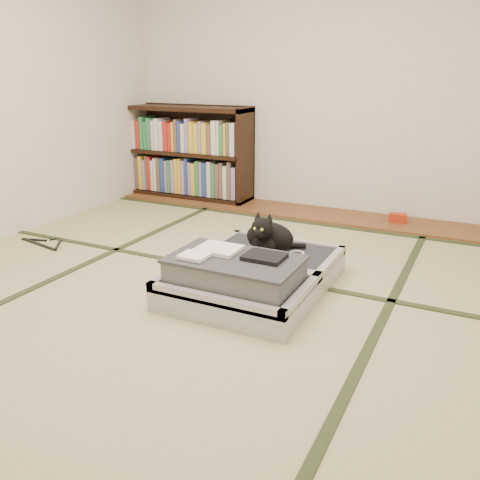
% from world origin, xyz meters
% --- Properties ---
extents(floor, '(4.50, 4.50, 0.00)m').
position_xyz_m(floor, '(0.00, 0.00, 0.00)').
color(floor, '#C5BD83').
rests_on(floor, ground).
extents(wood_strip, '(4.00, 0.50, 0.02)m').
position_xyz_m(wood_strip, '(0.00, 2.00, 0.01)').
color(wood_strip, brown).
rests_on(wood_strip, ground).
extents(red_item, '(0.16, 0.11, 0.07)m').
position_xyz_m(red_item, '(0.75, 2.03, 0.06)').
color(red_item, '#B5280E').
rests_on(red_item, wood_strip).
extents(room_shell, '(4.50, 4.50, 4.50)m').
position_xyz_m(room_shell, '(0.00, 0.00, 1.46)').
color(room_shell, white).
rests_on(room_shell, ground).
extents(tatami_borders, '(4.00, 4.50, 0.01)m').
position_xyz_m(tatami_borders, '(0.00, 0.49, 0.00)').
color(tatami_borders, '#2D381E').
rests_on(tatami_borders, ground).
extents(bookcase, '(1.47, 0.34, 0.95)m').
position_xyz_m(bookcase, '(-1.46, 2.07, 0.45)').
color(bookcase, black).
rests_on(bookcase, wood_strip).
extents(suitcase, '(0.81, 1.08, 0.32)m').
position_xyz_m(suitcase, '(0.22, 0.16, 0.11)').
color(suitcase, silver).
rests_on(suitcase, floor).
extents(cat, '(0.36, 0.36, 0.29)m').
position_xyz_m(cat, '(0.20, 0.45, 0.26)').
color(cat, black).
rests_on(cat, suitcase).
extents(cable_coil, '(0.11, 0.11, 0.03)m').
position_xyz_m(cable_coil, '(0.38, 0.48, 0.17)').
color(cable_coil, white).
rests_on(cable_coil, suitcase).
extents(hanger, '(0.44, 0.24, 0.01)m').
position_xyz_m(hanger, '(-1.60, 0.26, 0.01)').
color(hanger, black).
rests_on(hanger, floor).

